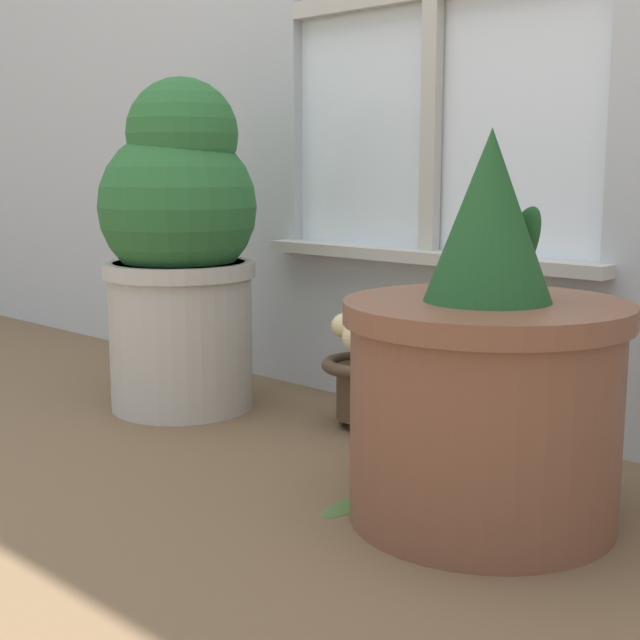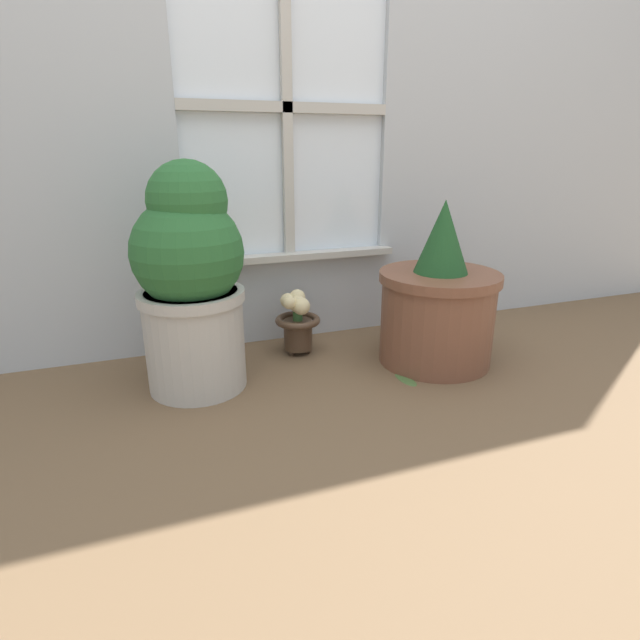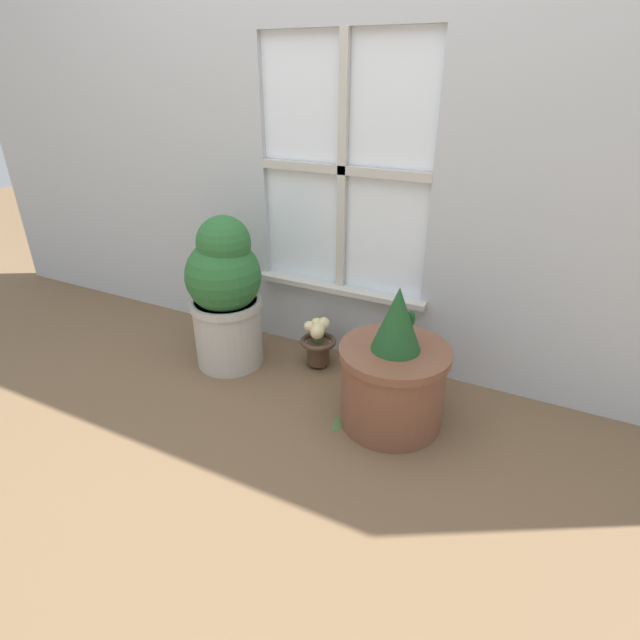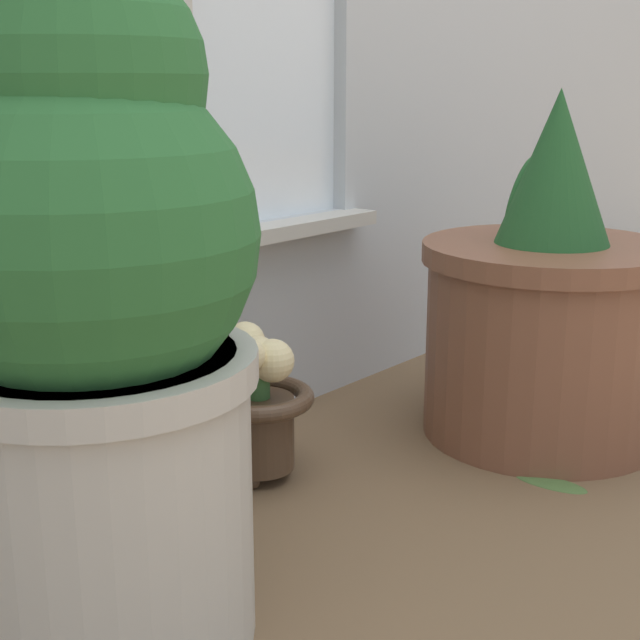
% 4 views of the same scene
% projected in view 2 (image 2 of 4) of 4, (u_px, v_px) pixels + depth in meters
% --- Properties ---
extents(ground_plane, '(10.00, 10.00, 0.00)m').
position_uv_depth(ground_plane, '(346.00, 399.00, 1.51)').
color(ground_plane, brown).
extents(potted_plant_left, '(0.33, 0.33, 0.69)m').
position_uv_depth(potted_plant_left, '(191.00, 279.00, 1.48)').
color(potted_plant_left, '#B7B2A8').
rests_on(potted_plant_left, ground_plane).
extents(potted_plant_right, '(0.41, 0.41, 0.56)m').
position_uv_depth(potted_plant_right, '(438.00, 303.00, 1.71)').
color(potted_plant_right, brown).
rests_on(potted_plant_right, ground_plane).
extents(flower_vase, '(0.16, 0.16, 0.23)m').
position_uv_depth(flower_vase, '(297.00, 320.00, 1.81)').
color(flower_vase, '#473323').
rests_on(flower_vase, ground_plane).
extents(fallen_leaf, '(0.05, 0.11, 0.01)m').
position_uv_depth(fallen_leaf, '(406.00, 378.00, 1.63)').
color(fallen_leaf, '#476633').
rests_on(fallen_leaf, ground_plane).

